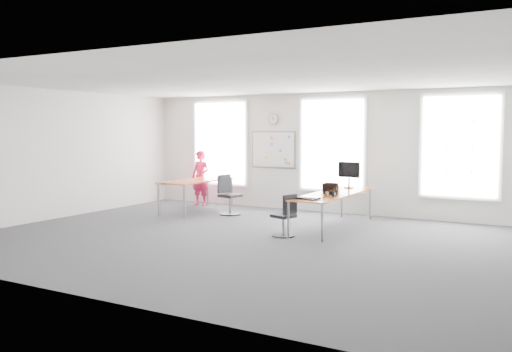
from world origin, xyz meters
The scene contains 22 objects.
floor centered at (0.00, 0.00, 0.00)m, with size 10.00×10.00×0.00m, color #25252A.
ceiling centered at (0.00, 0.00, 3.00)m, with size 10.00×10.00×0.00m, color silver.
wall_back centered at (0.00, 4.00, 1.50)m, with size 10.00×10.00×0.00m, color silver.
wall_front centered at (0.00, -4.00, 1.50)m, with size 10.00×10.00×0.00m, color silver.
wall_left centered at (-5.00, 0.00, 1.50)m, with size 10.00×10.00×0.00m, color silver.
window_left centered at (-3.00, 3.97, 1.70)m, with size 1.60×0.06×2.20m, color white.
window_mid centered at (0.30, 3.97, 1.70)m, with size 1.60×0.06×2.20m, color white.
window_right centered at (3.30, 3.97, 1.70)m, with size 1.60×0.06×2.20m, color white.
desk_right centered at (1.10, 1.98, 0.69)m, with size 0.81×3.05×0.74m.
desk_left centered at (-2.76, 2.49, 0.74)m, with size 0.89×2.22×0.81m.
chair_right centered at (0.64, 0.63, 0.36)m, with size 0.47×0.47×0.83m.
chair_left centered at (-1.80, 2.45, 0.43)m, with size 0.53×0.52×0.97m.
person centered at (-3.31, 3.44, 0.76)m, with size 0.55×0.36×1.51m, color #D21846.
whiteboard centered at (-1.35, 3.97, 1.55)m, with size 1.20×0.03×0.90m, color white.
wall_clock centered at (-1.35, 3.97, 2.35)m, with size 0.30×0.30×0.04m, color gray.
keyboard centered at (1.03, 0.74, 0.75)m, with size 0.48×0.17×0.02m, color black.
mouse centered at (1.25, 0.87, 0.76)m, with size 0.07×0.11×0.04m, color black.
lens_cap centered at (1.22, 1.13, 0.75)m, with size 0.07×0.07×0.01m, color black.
headphones centered at (1.28, 1.35, 0.80)m, with size 0.20×0.11×0.12m.
laptop_sleeve centered at (1.17, 1.65, 0.86)m, with size 0.30×0.17×0.25m.
paper_stack centered at (0.97, 2.18, 0.80)m, with size 0.34×0.26×0.12m, color beige.
monitor centered at (1.05, 3.08, 1.10)m, with size 0.54×0.22×0.60m.
Camera 1 is at (5.18, -8.69, 2.06)m, focal length 38.00 mm.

